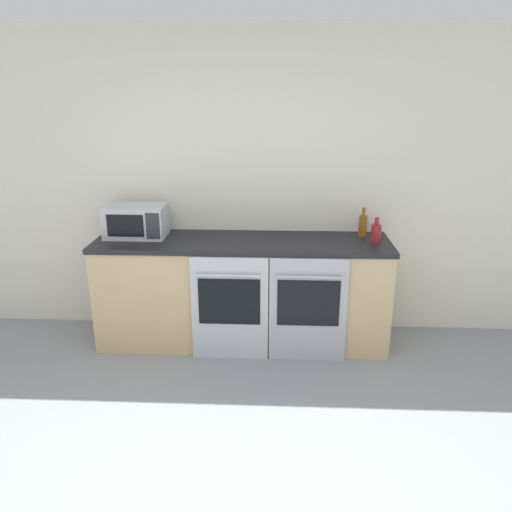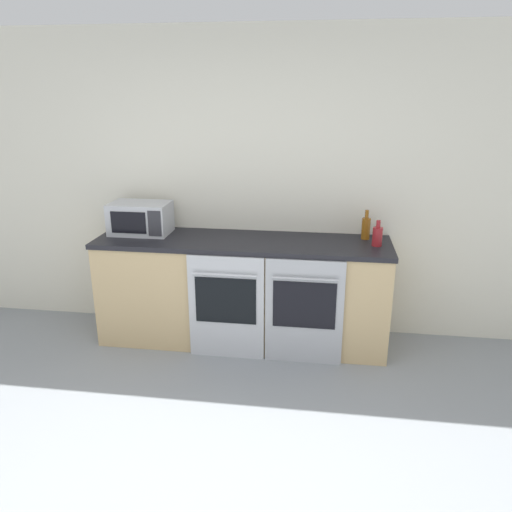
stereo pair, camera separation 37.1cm
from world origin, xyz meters
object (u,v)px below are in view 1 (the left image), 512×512
Objects in this scene: oven_right at (308,310)px; bottle_red at (376,233)px; microwave at (136,221)px; oven_left at (230,308)px; bottle_amber at (363,225)px.

bottle_red is (0.55, 0.31, 0.55)m from oven_right.
oven_left is at bearing -26.15° from microwave.
microwave is at bearing -177.25° from bottle_amber.
microwave is 1.91m from bottle_amber.
bottle_red is (0.08, -0.18, -0.01)m from bottle_amber.
oven_right is 1.74× the size of microwave.
bottle_amber is 0.20m from bottle_red.
bottle_amber is (0.47, 0.49, 0.57)m from oven_right.
bottle_amber is (1.91, 0.09, -0.04)m from microwave.
oven_right is at bearing -150.41° from bottle_red.
oven_left is at bearing 180.00° from oven_right.
oven_left is 1.00× the size of oven_right.
oven_left is 3.55× the size of bottle_amber.
oven_right is 1.61m from microwave.
bottle_amber is at bearing 2.75° from microwave.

